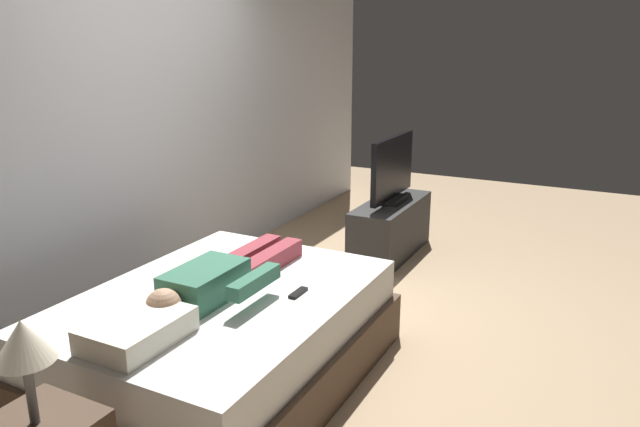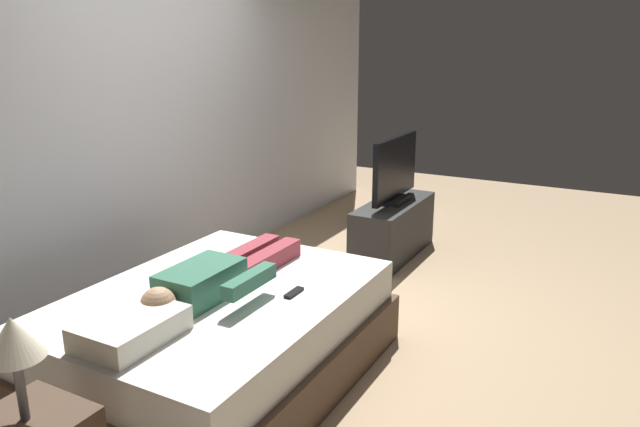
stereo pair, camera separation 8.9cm
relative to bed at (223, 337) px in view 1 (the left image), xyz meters
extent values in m
plane|color=tan|center=(0.91, -0.20, -0.26)|extent=(10.00, 10.00, 0.00)
cube|color=silver|center=(1.31, 1.30, 1.14)|extent=(6.40, 0.10, 2.80)
cube|color=brown|center=(0.00, 0.00, -0.11)|extent=(1.92, 1.45, 0.30)
cube|color=white|center=(0.00, 0.00, 0.16)|extent=(1.84, 1.37, 0.24)
cube|color=silver|center=(-0.64, 0.00, 0.34)|extent=(0.48, 0.34, 0.12)
cube|color=#387056|center=(-0.10, 0.02, 0.37)|extent=(0.48, 0.28, 0.18)
sphere|color=tan|center=(-0.43, 0.02, 0.37)|extent=(0.18, 0.18, 0.18)
cube|color=#993842|center=(0.44, -0.06, 0.33)|extent=(0.60, 0.11, 0.11)
cube|color=#993842|center=(0.44, 0.10, 0.33)|extent=(0.60, 0.11, 0.11)
cube|color=#387056|center=(-0.04, -0.26, 0.41)|extent=(0.40, 0.08, 0.08)
cube|color=black|center=(0.18, -0.40, 0.29)|extent=(0.15, 0.04, 0.02)
cube|color=#2D2D2D|center=(2.42, -0.10, -0.01)|extent=(1.10, 0.40, 0.50)
cube|color=black|center=(2.42, -0.10, 0.26)|extent=(0.32, 0.20, 0.05)
cube|color=black|center=(2.42, -0.10, 0.56)|extent=(0.88, 0.05, 0.54)
cylinder|color=#59595B|center=(-1.26, -0.08, 0.41)|extent=(0.04, 0.04, 0.30)
cone|color=beige|center=(-1.26, -0.08, 0.60)|extent=(0.22, 0.22, 0.16)
camera|label=1|loc=(-2.49, -1.91, 1.63)|focal=33.62mm
camera|label=2|loc=(-2.44, -1.99, 1.63)|focal=33.62mm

